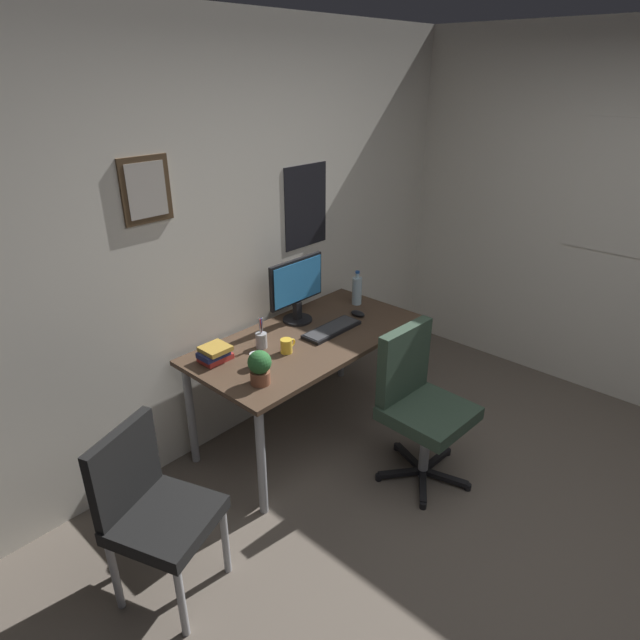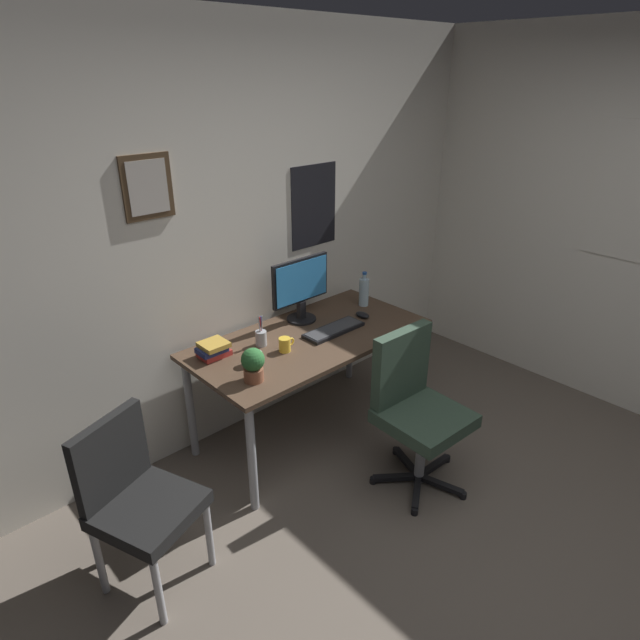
{
  "view_description": "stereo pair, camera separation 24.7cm",
  "coord_description": "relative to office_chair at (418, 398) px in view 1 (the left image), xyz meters",
  "views": [
    {
      "loc": [
        -1.98,
        -0.44,
        2.29
      ],
      "look_at": [
        0.22,
        1.58,
        0.88
      ],
      "focal_mm": 30.18,
      "sensor_mm": 36.0,
      "label": 1
    },
    {
      "loc": [
        -1.81,
        -0.61,
        2.29
      ],
      "look_at": [
        0.22,
        1.58,
        0.88
      ],
      "focal_mm": 30.18,
      "sensor_mm": 36.0,
      "label": 2
    }
  ],
  "objects": [
    {
      "name": "potted_plant",
      "position": [
        -0.73,
        0.56,
        0.31
      ],
      "size": [
        0.13,
        0.13,
        0.2
      ],
      "color": "brown",
      "rests_on": "desk"
    },
    {
      "name": "coffee_mug_far",
      "position": [
        -0.39,
        0.7,
        0.25
      ],
      "size": [
        0.11,
        0.07,
        0.09
      ],
      "color": "yellow",
      "rests_on": "desk"
    },
    {
      "name": "ground_plane",
      "position": [
        -0.37,
        -0.94,
        -0.53
      ],
      "size": [
        5.28,
        5.28,
        0.0
      ],
      "primitive_type": "plane",
      "color": "#60564C"
    },
    {
      "name": "wall_back",
      "position": [
        -0.37,
        1.21,
        0.77
      ],
      "size": [
        4.4,
        0.1,
        2.6
      ],
      "color": "silver",
      "rests_on": "ground_plane"
    },
    {
      "name": "desk",
      "position": [
        -0.15,
        0.75,
        0.13
      ],
      "size": [
        1.55,
        0.77,
        0.73
      ],
      "color": "#4C3828",
      "rests_on": "ground_plane"
    },
    {
      "name": "pen_cup",
      "position": [
        -0.45,
        0.86,
        0.26
      ],
      "size": [
        0.07,
        0.07,
        0.2
      ],
      "color": "#9EA0A5",
      "rests_on": "desk"
    },
    {
      "name": "water_bottle",
      "position": [
        0.47,
        0.86,
        0.31
      ],
      "size": [
        0.07,
        0.07,
        0.25
      ],
      "color": "silver",
      "rests_on": "desk"
    },
    {
      "name": "office_chair",
      "position": [
        0.0,
        0.0,
        0.0
      ],
      "size": [
        0.56,
        0.57,
        0.95
      ],
      "color": "#334738",
      "rests_on": "ground_plane"
    },
    {
      "name": "computer_mouse",
      "position": [
        0.31,
        0.72,
        0.22
      ],
      "size": [
        0.06,
        0.11,
        0.04
      ],
      "color": "black",
      "rests_on": "desk"
    },
    {
      "name": "side_chair",
      "position": [
        -1.51,
        0.43,
        -0.03
      ],
      "size": [
        0.54,
        0.54,
        0.88
      ],
      "color": "black",
      "rests_on": "ground_plane"
    },
    {
      "name": "coffee_mug_near",
      "position": [
        -0.63,
        0.71,
        0.25
      ],
      "size": [
        0.11,
        0.07,
        0.09
      ],
      "color": "white",
      "rests_on": "desk"
    },
    {
      "name": "book_stack_left",
      "position": [
        -0.74,
        0.94,
        0.25
      ],
      "size": [
        0.19,
        0.15,
        0.09
      ],
      "color": "#B22D28",
      "rests_on": "desk"
    },
    {
      "name": "keyboard",
      "position": [
        0.01,
        0.69,
        0.22
      ],
      "size": [
        0.43,
        0.15,
        0.03
      ],
      "color": "black",
      "rests_on": "desk"
    },
    {
      "name": "monitor",
      "position": [
        -0.02,
        0.98,
        0.45
      ],
      "size": [
        0.46,
        0.2,
        0.43
      ],
      "color": "black",
      "rests_on": "desk"
    }
  ]
}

